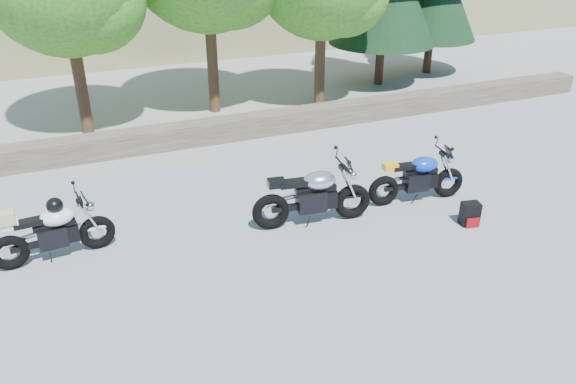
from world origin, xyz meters
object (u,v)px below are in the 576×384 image
object	(u,v)px
white_bike	(52,230)
backpack	(470,214)
silver_bike	(313,197)
blue_bike	(418,178)

from	to	relation	value
white_bike	backpack	distance (m)	6.81
silver_bike	backpack	world-z (taller)	silver_bike
blue_bike	backpack	xyz separation A→B (m)	(0.35, -1.09, -0.27)
silver_bike	white_bike	size ratio (longest dim) A/B	1.14
silver_bike	backpack	distance (m)	2.71
white_bike	blue_bike	bearing A→B (deg)	-9.87
white_bike	backpack	bearing A→B (deg)	-18.86
white_bike	blue_bike	xyz separation A→B (m)	(6.27, -0.50, -0.04)
silver_bike	white_bike	world-z (taller)	silver_bike
silver_bike	backpack	xyz separation A→B (m)	(2.47, -1.07, -0.32)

